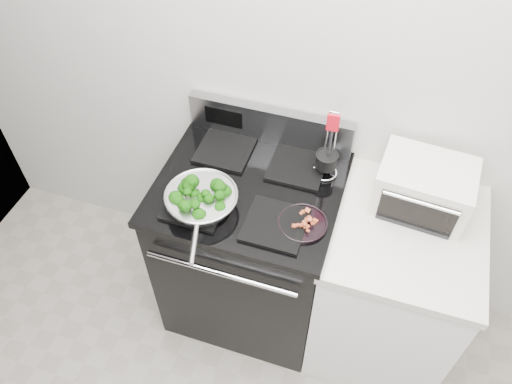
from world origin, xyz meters
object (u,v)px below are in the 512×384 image
at_px(utensil_holder, 326,163).
at_px(toaster_oven, 424,187).
at_px(gas_range, 250,248).
at_px(skillet, 201,200).
at_px(bacon_plate, 303,221).

bearing_deg(utensil_holder, toaster_oven, -7.55).
distance_m(gas_range, skillet, 0.56).
distance_m(skillet, utensil_holder, 0.56).
distance_m(skillet, bacon_plate, 0.42).
xyz_separation_m(bacon_plate, toaster_oven, (0.43, 0.28, 0.06)).
bearing_deg(skillet, gas_range, 35.27).
distance_m(skillet, toaster_oven, 0.90).
relative_size(skillet, bacon_plate, 2.34).
height_order(skillet, utensil_holder, utensil_holder).
xyz_separation_m(gas_range, skillet, (-0.14, -0.18, 0.51)).
bearing_deg(toaster_oven, bacon_plate, -142.57).
relative_size(utensil_holder, toaster_oven, 0.87).
bearing_deg(skillet, utensil_holder, 22.58).
relative_size(skillet, utensil_holder, 1.38).
relative_size(skillet, toaster_oven, 1.20).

